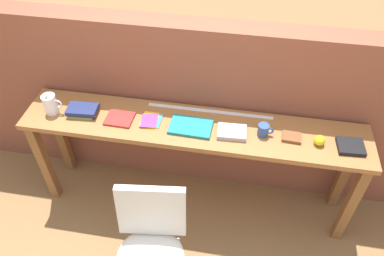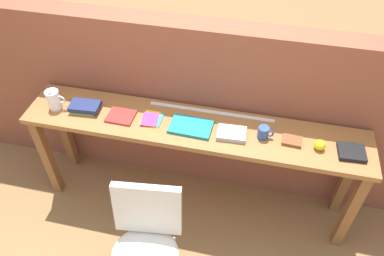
{
  "view_description": "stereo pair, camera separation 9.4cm",
  "coord_description": "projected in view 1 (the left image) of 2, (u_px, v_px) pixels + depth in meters",
  "views": [
    {
      "loc": [
        0.32,
        -1.61,
        2.72
      ],
      "look_at": [
        0.0,
        0.25,
        0.9
      ],
      "focal_mm": 35.0,
      "sensor_mm": 36.0,
      "label": 1
    },
    {
      "loc": [
        0.41,
        -1.59,
        2.72
      ],
      "look_at": [
        0.0,
        0.25,
        0.9
      ],
      "focal_mm": 35.0,
      "sensor_mm": 36.0,
      "label": 2
    }
  ],
  "objects": [
    {
      "name": "leather_journal_brown",
      "position": [
        292.0,
        137.0,
        2.56
      ],
      "size": [
        0.14,
        0.11,
        0.02
      ],
      "primitive_type": "cube",
      "rotation": [
        0.0,
        0.0,
        -0.06
      ],
      "color": "brown",
      "rests_on": "sideboard"
    },
    {
      "name": "brick_wall_back",
      "position": [
        200.0,
        108.0,
        3.0
      ],
      "size": [
        6.0,
        0.2,
        1.5
      ],
      "primitive_type": "cube",
      "color": "brown",
      "rests_on": "ground"
    },
    {
      "name": "book_repair_rightmost",
      "position": [
        351.0,
        146.0,
        2.5
      ],
      "size": [
        0.18,
        0.17,
        0.03
      ],
      "primitive_type": "cube",
      "rotation": [
        0.0,
        0.0,
        0.06
      ],
      "color": "black",
      "rests_on": "sideboard"
    },
    {
      "name": "chair_white_moulded",
      "position": [
        151.0,
        241.0,
        2.4
      ],
      "size": [
        0.49,
        0.5,
        0.89
      ],
      "color": "silver",
      "rests_on": "ground"
    },
    {
      "name": "magazine_cycling",
      "position": [
        120.0,
        119.0,
        2.7
      ],
      "size": [
        0.2,
        0.17,
        0.02
      ],
      "primitive_type": "cube",
      "rotation": [
        0.0,
        0.0,
        -0.03
      ],
      "color": "red",
      "rests_on": "sideboard"
    },
    {
      "name": "sideboard",
      "position": [
        193.0,
        139.0,
        2.76
      ],
      "size": [
        2.5,
        0.44,
        0.88
      ],
      "color": "#996033",
      "rests_on": "ground"
    },
    {
      "name": "pitcher_white",
      "position": [
        50.0,
        104.0,
        2.72
      ],
      "size": [
        0.14,
        0.1,
        0.18
      ],
      "color": "white",
      "rests_on": "sideboard"
    },
    {
      "name": "pamphlet_pile_colourful",
      "position": [
        151.0,
        120.0,
        2.69
      ],
      "size": [
        0.15,
        0.17,
        0.01
      ],
      "color": "orange",
      "rests_on": "sideboard"
    },
    {
      "name": "book_open_centre",
      "position": [
        191.0,
        127.0,
        2.64
      ],
      "size": [
        0.31,
        0.21,
        0.02
      ],
      "primitive_type": "cube",
      "rotation": [
        0.0,
        0.0,
        -0.04
      ],
      "color": "#19757A",
      "rests_on": "sideboard"
    },
    {
      "name": "book_stack_leftmost",
      "position": [
        83.0,
        110.0,
        2.74
      ],
      "size": [
        0.23,
        0.17,
        0.06
      ],
      "color": "olive",
      "rests_on": "sideboard"
    },
    {
      "name": "book_grey_hardcover",
      "position": [
        232.0,
        132.0,
        2.59
      ],
      "size": [
        0.21,
        0.16,
        0.03
      ],
      "primitive_type": "cube",
      "rotation": [
        0.0,
        0.0,
        0.04
      ],
      "color": "#9E9EA3",
      "rests_on": "sideboard"
    },
    {
      "name": "ground_plane",
      "position": [
        187.0,
        228.0,
        3.06
      ],
      "size": [
        40.0,
        40.0,
        0.0
      ],
      "primitive_type": "plane",
      "color": "olive"
    },
    {
      "name": "mug",
      "position": [
        264.0,
        130.0,
        2.57
      ],
      "size": [
        0.11,
        0.08,
        0.09
      ],
      "color": "#2D4C8C",
      "rests_on": "sideboard"
    },
    {
      "name": "sports_ball_small",
      "position": [
        320.0,
        140.0,
        2.51
      ],
      "size": [
        0.07,
        0.07,
        0.07
      ],
      "primitive_type": "sphere",
      "color": "yellow",
      "rests_on": "sideboard"
    },
    {
      "name": "ruler_metal_back_edge",
      "position": [
        210.0,
        111.0,
        2.77
      ],
      "size": [
        0.93,
        0.03,
        0.0
      ],
      "primitive_type": "cube",
      "color": "silver",
      "rests_on": "sideboard"
    }
  ]
}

